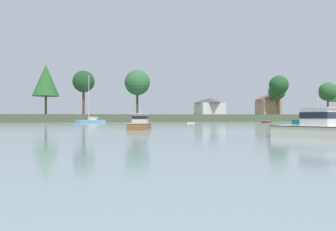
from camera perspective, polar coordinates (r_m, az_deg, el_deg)
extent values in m
cube|color=#4C563D|center=(102.53, -6.82, -0.38)|extent=(192.75, 47.33, 1.90)
cube|color=#196B70|center=(68.23, 23.31, -1.15)|extent=(6.57, 4.04, 1.32)
cone|color=#196B70|center=(70.80, 24.75, -1.11)|extent=(2.27, 2.41, 1.95)
cube|color=silver|center=(68.23, 23.31, -0.62)|extent=(6.71, 4.17, 0.05)
cube|color=silver|center=(68.32, 23.37, -0.09)|extent=(2.55, 2.32, 1.20)
cube|color=#19232D|center=(68.32, 23.37, 0.01)|extent=(2.60, 2.37, 0.43)
cube|color=beige|center=(68.33, 23.37, 0.44)|extent=(2.88, 2.66, 0.06)
cylinder|color=silver|center=(68.33, 23.37, 0.79)|extent=(0.03, 0.03, 0.79)
cube|color=white|center=(64.51, 4.06, -1.29)|extent=(2.52, 3.84, 0.51)
cube|color=brown|center=(64.50, 4.06, -1.06)|extent=(2.68, 4.01, 0.05)
cube|color=tan|center=(64.50, 4.06, -1.10)|extent=(1.35, 0.47, 0.03)
cube|color=brown|center=(35.44, -5.01, -2.17)|extent=(3.44, 6.03, 1.11)
cone|color=brown|center=(38.26, -4.46, -2.02)|extent=(2.15, 2.02, 1.79)
cube|color=silver|center=(35.42, -5.01, -1.32)|extent=(3.55, 6.16, 0.05)
cube|color=silver|center=(35.97, -4.89, -0.48)|extent=(2.15, 2.64, 0.96)
cube|color=#19232D|center=(35.97, -4.89, -0.33)|extent=(2.19, 2.69, 0.35)
cube|color=beige|center=(35.97, -4.89, 0.33)|extent=(2.47, 2.97, 0.06)
cylinder|color=silver|center=(35.98, -4.89, 1.01)|extent=(0.03, 0.03, 0.79)
cube|color=#669ECC|center=(69.63, -13.47, -1.22)|extent=(6.26, 5.45, 0.99)
cube|color=#CCB78E|center=(69.62, -13.47, -0.79)|extent=(5.82, 5.04, 0.04)
cube|color=silver|center=(69.82, -13.25, -0.61)|extent=(1.84, 1.79, 0.39)
cylinder|color=silver|center=(69.41, -13.81, 3.10)|extent=(0.13, 0.13, 9.38)
cylinder|color=silver|center=(70.10, -12.96, -0.37)|extent=(2.13, 1.70, 0.10)
cylinder|color=silver|center=(70.10, -12.96, -0.33)|extent=(1.94, 1.57, 0.14)
cylinder|color=#999999|center=(68.62, -14.68, 3.11)|extent=(2.09, 1.64, 9.33)
cube|color=maroon|center=(76.07, 17.03, -1.10)|extent=(3.15, 2.90, 0.52)
cube|color=#C6B289|center=(76.06, 17.03, -0.91)|extent=(3.31, 3.06, 0.05)
cube|color=tan|center=(76.06, 17.03, -0.94)|extent=(0.79, 0.94, 0.03)
cube|color=beige|center=(23.33, 25.03, -3.19)|extent=(4.52, 6.03, 1.23)
cube|color=black|center=(23.31, 25.03, -1.76)|extent=(4.64, 6.17, 0.05)
cube|color=silver|center=(23.30, 25.05, -0.26)|extent=(2.26, 2.33, 1.16)
cube|color=#19232D|center=(23.30, 25.05, 0.02)|extent=(2.30, 2.37, 0.42)
cube|color=beige|center=(23.30, 25.05, 1.23)|extent=(2.59, 2.64, 0.06)
cylinder|color=silver|center=(23.32, 25.05, 2.72)|extent=(0.03, 0.03, 1.15)
sphere|color=red|center=(74.48, -22.95, -1.15)|extent=(0.46, 0.46, 0.46)
torus|color=#333338|center=(74.47, -22.95, -0.94)|extent=(0.12, 0.12, 0.02)
cylinder|color=brown|center=(88.22, -5.45, 2.51)|extent=(0.64, 0.64, 7.15)
sphere|color=#336B38|center=(88.60, -5.45, 5.83)|extent=(6.92, 6.92, 6.92)
cylinder|color=brown|center=(119.76, 18.67, 1.76)|extent=(0.49, 0.49, 6.85)
sphere|color=#2D602D|center=(120.01, 18.67, 4.02)|extent=(5.91, 5.91, 5.91)
cylinder|color=brown|center=(109.99, 18.99, 2.28)|extent=(0.75, 0.75, 8.21)
sphere|color=#235128|center=(110.36, 18.99, 5.12)|extent=(6.12, 6.12, 6.12)
cylinder|color=brown|center=(81.15, -14.69, 2.61)|extent=(0.62, 0.62, 6.78)
sphere|color=#1E4723|center=(81.50, -14.69, 5.83)|extent=(5.28, 5.28, 5.28)
cylinder|color=brown|center=(82.02, -20.78, 2.71)|extent=(0.51, 0.51, 7.13)
cone|color=#2D602D|center=(82.36, -20.78, 5.85)|extent=(6.19, 6.19, 7.57)
cylinder|color=brown|center=(118.63, 26.40, 1.64)|extent=(0.54, 0.54, 6.27)
sphere|color=#2D602D|center=(118.85, 26.40, 3.81)|extent=(6.09, 6.09, 6.09)
cube|color=silver|center=(99.94, 7.31, 1.17)|extent=(7.20, 8.62, 3.55)
pyramid|color=#47474C|center=(100.03, 7.31, 2.63)|extent=(7.78, 9.31, 1.52)
cube|color=tan|center=(124.51, 17.28, 1.37)|extent=(7.30, 6.62, 5.49)
pyramid|color=brown|center=(124.67, 17.28, 3.09)|extent=(7.89, 7.15, 2.00)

